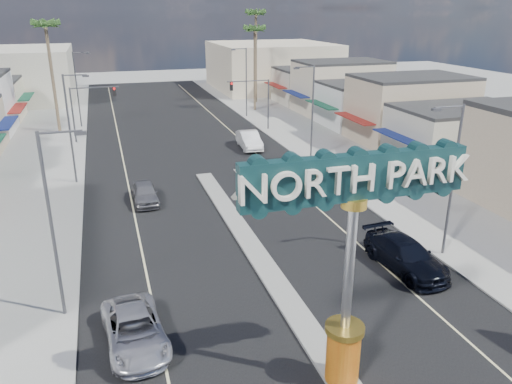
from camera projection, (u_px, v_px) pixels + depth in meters
ground at (201, 172)px, 44.73m from camera, size 160.00×160.00×0.00m
road at (201, 172)px, 44.73m from camera, size 20.00×120.00×0.01m
median_island at (253, 248)px, 30.36m from camera, size 1.30×30.00×0.16m
sidewalk_left at (33, 187)px, 40.83m from camera, size 8.00×120.00×0.12m
sidewalk_right at (343, 158)px, 48.58m from camera, size 8.00×120.00×0.12m
storefront_row_right at (370, 101)px, 61.98m from camera, size 12.00×42.00×6.00m
backdrop_far_left at (4, 75)px, 77.58m from camera, size 20.00×20.00×8.00m
backdrop_far_right at (272, 66)px, 89.76m from camera, size 20.00×20.00×8.00m
gateway_sign at (351, 246)px, 17.56m from camera, size 8.20×1.50×9.15m
traffic_signal_left at (89, 103)px, 53.25m from camera, size 5.09×0.45×6.00m
traffic_signal_right at (254, 95)px, 58.33m from camera, size 5.09×0.45×6.00m
streetlight_l_near at (54, 218)px, 22.16m from camera, size 2.03×0.22×9.00m
streetlight_l_mid at (71, 124)px, 40.08m from camera, size 2.03×0.22×9.00m
streetlight_l_far at (78, 86)px, 59.80m from camera, size 2.03×0.22×9.00m
streetlight_r_near at (451, 174)px, 27.93m from camera, size 2.03×0.22×9.00m
streetlight_r_mid at (311, 109)px, 45.86m from camera, size 2.03×0.22×9.00m
streetlight_r_far at (245, 79)px, 65.58m from camera, size 2.03×0.22×9.00m
palm_left_far at (46, 30)px, 55.07m from camera, size 2.60×2.60×13.10m
palm_right_mid at (255, 33)px, 67.95m from camera, size 2.60×2.60×12.10m
palm_right_far at (256, 18)px, 73.27m from camera, size 2.60×2.60×14.10m
suv_left at (135, 330)px, 21.56m from camera, size 2.92×5.53×1.48m
suv_right at (405, 255)px, 27.82m from camera, size 2.84×6.03×1.70m
car_parked_left at (145, 193)px, 37.48m from camera, size 1.82×4.50×1.53m
car_parked_right at (249, 140)px, 52.04m from camera, size 2.19×5.46×1.77m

